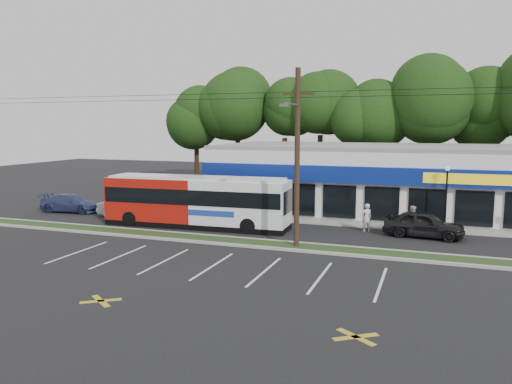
{
  "coord_description": "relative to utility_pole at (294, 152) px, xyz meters",
  "views": [
    {
      "loc": [
        10.18,
        -25.76,
        6.89
      ],
      "look_at": [
        -0.86,
        5.0,
        2.52
      ],
      "focal_mm": 35.0,
      "sensor_mm": 36.0,
      "label": 1
    }
  ],
  "objects": [
    {
      "name": "ground",
      "position": [
        -2.83,
        -0.93,
        -5.41
      ],
      "size": [
        120.0,
        120.0,
        0.0
      ],
      "primitive_type": "plane",
      "color": "black",
      "rests_on": "ground"
    },
    {
      "name": "grass_strip",
      "position": [
        -2.83,
        0.07,
        -5.35
      ],
      "size": [
        40.0,
        1.6,
        0.12
      ],
      "primitive_type": "cube",
      "color": "#213C18",
      "rests_on": "ground"
    },
    {
      "name": "curb_south",
      "position": [
        -2.83,
        -0.78,
        -5.34
      ],
      "size": [
        40.0,
        0.25,
        0.14
      ],
      "primitive_type": "cube",
      "color": "#9E9E93",
      "rests_on": "ground"
    },
    {
      "name": "curb_north",
      "position": [
        -2.83,
        0.92,
        -5.34
      ],
      "size": [
        40.0,
        0.25,
        0.14
      ],
      "primitive_type": "cube",
      "color": "#9E9E93",
      "rests_on": "ground"
    },
    {
      "name": "sidewalk",
      "position": [
        2.17,
        8.07,
        -5.36
      ],
      "size": [
        32.0,
        2.2,
        0.1
      ],
      "primitive_type": "cube",
      "color": "#9E9E93",
      "rests_on": "ground"
    },
    {
      "name": "strip_mall",
      "position": [
        2.67,
        14.99,
        -2.76
      ],
      "size": [
        25.0,
        12.55,
        5.3
      ],
      "color": "silver",
      "rests_on": "ground"
    },
    {
      "name": "utility_pole",
      "position": [
        0.0,
        0.0,
        0.0
      ],
      "size": [
        50.0,
        2.77,
        10.0
      ],
      "color": "black",
      "rests_on": "ground"
    },
    {
      "name": "lamp_post",
      "position": [
        8.17,
        7.87,
        -2.74
      ],
      "size": [
        0.3,
        0.3,
        4.25
      ],
      "color": "black",
      "rests_on": "ground"
    },
    {
      "name": "tree_line",
      "position": [
        1.17,
        25.07,
        3.0
      ],
      "size": [
        46.76,
        6.76,
        11.83
      ],
      "color": "black",
      "rests_on": "ground"
    },
    {
      "name": "metrobus",
      "position": [
        -7.83,
        3.57,
        -3.59
      ],
      "size": [
        12.93,
        3.3,
        3.44
      ],
      "rotation": [
        0.0,
        0.0,
        0.05
      ],
      "color": "#A7150C",
      "rests_on": "ground"
    },
    {
      "name": "car_dark",
      "position": [
        6.89,
        5.35,
        -4.59
      ],
      "size": [
        5.0,
        2.46,
        1.64
      ],
      "primitive_type": "imported",
      "rotation": [
        0.0,
        0.0,
        1.46
      ],
      "color": "black",
      "rests_on": "ground"
    },
    {
      "name": "car_silver",
      "position": [
        -14.53,
        5.13,
        -4.7
      ],
      "size": [
        4.42,
        1.76,
        1.43
      ],
      "primitive_type": "imported",
      "rotation": [
        0.0,
        0.0,
        1.63
      ],
      "color": "#ACB0B4",
      "rests_on": "ground"
    },
    {
      "name": "car_blue",
      "position": [
        -19.95,
        5.43,
        -4.7
      ],
      "size": [
        5.09,
        2.49,
        1.42
      ],
      "primitive_type": "imported",
      "rotation": [
        0.0,
        0.0,
        1.67
      ],
      "color": "navy",
      "rests_on": "ground"
    },
    {
      "name": "pedestrian_a",
      "position": [
        3.34,
        5.8,
        -4.48
      ],
      "size": [
        0.81,
        0.75,
        1.86
      ],
      "primitive_type": "imported",
      "rotation": [
        0.0,
        0.0,
        3.73
      ],
      "color": "beige",
      "rests_on": "ground"
    },
    {
      "name": "pedestrian_b",
      "position": [
        6.17,
        5.89,
        -4.48
      ],
      "size": [
        1.11,
        1.01,
        1.86
      ],
      "primitive_type": "imported",
      "rotation": [
        0.0,
        0.0,
        2.74
      ],
      "color": "#BCADA9",
      "rests_on": "ground"
    }
  ]
}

